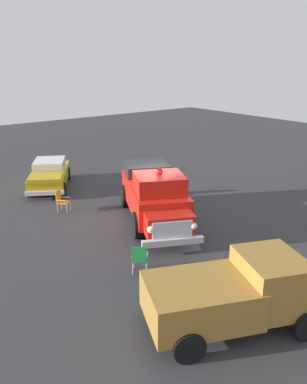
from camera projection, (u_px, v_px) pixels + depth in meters
name	position (u px, v px, depth m)	size (l,w,h in m)	color
ground_plane	(153.00, 218.00, 16.88)	(60.00, 60.00, 0.00)	#333335
vintage_fire_truck	(155.00, 194.00, 16.31)	(6.30, 4.57, 2.59)	black
classic_hot_rod	(49.00, 174.00, 20.77)	(4.70, 3.78, 1.46)	black
parked_pickup	(238.00, 293.00, 9.77)	(3.55, 5.12, 1.90)	black
lawn_chair_near_truck	(142.00, 185.00, 19.52)	(0.57, 0.58, 1.02)	#B7BABF
lawn_chair_by_car	(61.00, 199.00, 17.50)	(0.69, 0.69, 1.02)	#B7BABF
lawn_chair_spare	(140.00, 257.00, 12.35)	(0.69, 0.69, 1.02)	#B7BABF
spectator_seated	(143.00, 183.00, 19.38)	(0.59, 0.45, 1.29)	#383842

